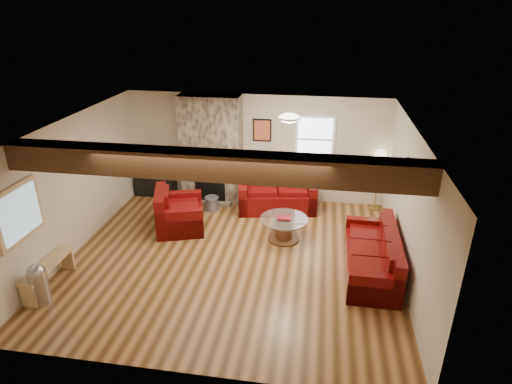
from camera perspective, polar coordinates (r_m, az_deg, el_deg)
room at (r=7.48m, az=-3.32°, el=-0.68°), size 8.00×8.00×8.00m
oak_beam at (r=5.95m, az=-6.08°, el=3.60°), size 6.00×0.36×0.38m
chimney_breast at (r=9.97m, az=-5.96°, el=5.48°), size 1.40×0.67×2.50m
back_window at (r=9.76m, az=7.86°, el=7.01°), size 0.90×0.08×1.10m
hatch_window at (r=7.40m, az=-29.08°, el=-2.50°), size 0.08×1.00×0.90m
ceiling_dome at (r=7.80m, az=4.45°, el=9.62°), size 0.40×0.40×0.18m
artwork_back at (r=9.81m, az=0.82°, el=8.24°), size 0.42×0.06×0.52m
artwork_right at (r=7.56m, az=19.64°, el=2.27°), size 0.06×0.55×0.42m
sofa_three at (r=7.76m, az=15.15°, el=-7.79°), size 0.88×2.04×0.78m
loveseat at (r=9.73m, az=2.80°, el=0.30°), size 1.87×1.27×0.92m
armchair_red at (r=9.01m, az=-10.15°, el=-2.29°), size 1.22×1.30×0.87m
coffee_table at (r=8.56m, az=3.72°, el=-4.94°), size 0.95×0.95×0.50m
tv_cabinet at (r=10.80m, az=-13.15°, el=0.87°), size 0.95×0.38×0.47m
television at (r=10.62m, az=-13.40°, el=3.26°), size 0.85×0.11×0.49m
floor_lamp at (r=9.80m, az=16.23°, el=4.21°), size 0.36×0.36×1.41m
pine_bench at (r=8.00m, az=-25.87°, el=-10.01°), size 0.27×1.16×0.44m
pedal_bin at (r=7.60m, az=-26.97°, el=-10.87°), size 0.34×0.34×0.71m
coal_bucket at (r=9.82m, az=-5.91°, el=-1.50°), size 0.34×0.34×0.32m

